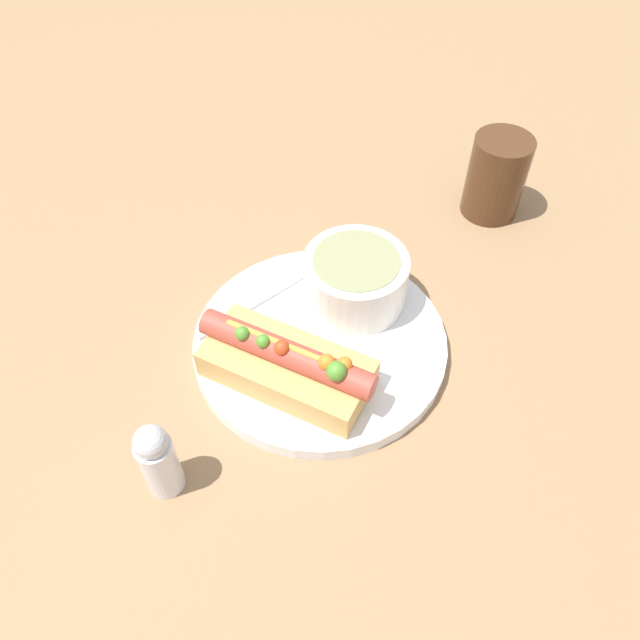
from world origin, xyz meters
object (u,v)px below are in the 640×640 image
Objects in this scene: spoon at (290,281)px; salt_shaker at (158,459)px; hot_dog at (288,364)px; soup_bowl at (355,278)px; drinking_glass at (494,176)px.

salt_shaker is at bearing -154.02° from spoon.
hot_dog is 2.00× the size of salt_shaker.
soup_bowl is 0.26m from salt_shaker.
drinking_glass reaches higher than soup_bowl.
salt_shaker is at bearing -85.96° from soup_bowl.
soup_bowl is (-0.02, 0.12, 0.01)m from hot_dog.
spoon is at bearing 117.75° from hot_dog.
drinking_glass is (0.01, 0.23, 0.00)m from soup_bowl.
soup_bowl is at bearing -56.93° from spoon.
soup_bowl is 0.23m from drinking_glass.
salt_shaker reaches higher than hot_dog.
drinking_glass is at bearing 87.82° from soup_bowl.
drinking_glass is 1.16× the size of salt_shaker.
soup_bowl is 0.08m from spoon.
soup_bowl is at bearing -92.18° from drinking_glass.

